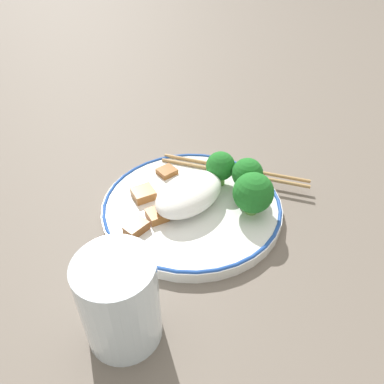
{
  "coord_description": "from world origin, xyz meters",
  "views": [
    {
      "loc": [
        -0.29,
        -0.26,
        0.35
      ],
      "look_at": [
        0.0,
        0.0,
        0.04
      ],
      "focal_mm": 35.0,
      "sensor_mm": 36.0,
      "label": 1
    }
  ],
  "objects_px": {
    "broccoli_back_left": "(253,193)",
    "chopsticks": "(233,170)",
    "broccoli_back_center": "(247,174)",
    "plate": "(192,206)",
    "broccoli_back_right": "(223,168)",
    "drinking_glass": "(120,301)"
  },
  "relations": [
    {
      "from": "plate",
      "to": "broccoli_back_center",
      "type": "height_order",
      "value": "broccoli_back_center"
    },
    {
      "from": "drinking_glass",
      "to": "broccoli_back_right",
      "type": "bearing_deg",
      "value": 15.99
    },
    {
      "from": "broccoli_back_left",
      "to": "chopsticks",
      "type": "xyz_separation_m",
      "value": [
        0.06,
        0.07,
        -0.03
      ]
    },
    {
      "from": "plate",
      "to": "broccoli_back_left",
      "type": "distance_m",
      "value": 0.09
    },
    {
      "from": "broccoli_back_right",
      "to": "broccoli_back_center",
      "type": "bearing_deg",
      "value": -76.99
    },
    {
      "from": "plate",
      "to": "drinking_glass",
      "type": "xyz_separation_m",
      "value": [
        -0.18,
        -0.07,
        0.04
      ]
    },
    {
      "from": "broccoli_back_center",
      "to": "drinking_glass",
      "type": "bearing_deg",
      "value": -172.49
    },
    {
      "from": "broccoli_back_center",
      "to": "broccoli_back_right",
      "type": "bearing_deg",
      "value": 103.01
    },
    {
      "from": "broccoli_back_left",
      "to": "chopsticks",
      "type": "height_order",
      "value": "broccoli_back_left"
    },
    {
      "from": "plate",
      "to": "broccoli_back_right",
      "type": "bearing_deg",
      "value": -3.95
    },
    {
      "from": "plate",
      "to": "broccoli_back_right",
      "type": "distance_m",
      "value": 0.07
    },
    {
      "from": "plate",
      "to": "broccoli_back_left",
      "type": "bearing_deg",
      "value": -59.87
    },
    {
      "from": "broccoli_back_right",
      "to": "chopsticks",
      "type": "bearing_deg",
      "value": 11.25
    },
    {
      "from": "broccoli_back_left",
      "to": "broccoli_back_center",
      "type": "distance_m",
      "value": 0.04
    },
    {
      "from": "broccoli_back_left",
      "to": "broccoli_back_center",
      "type": "relative_size",
      "value": 1.08
    },
    {
      "from": "broccoli_back_right",
      "to": "chopsticks",
      "type": "distance_m",
      "value": 0.05
    },
    {
      "from": "broccoli_back_center",
      "to": "broccoli_back_left",
      "type": "bearing_deg",
      "value": -133.37
    },
    {
      "from": "broccoli_back_left",
      "to": "chopsticks",
      "type": "distance_m",
      "value": 0.1
    },
    {
      "from": "plate",
      "to": "drinking_glass",
      "type": "relative_size",
      "value": 2.4
    },
    {
      "from": "chopsticks",
      "to": "broccoli_back_center",
      "type": "bearing_deg",
      "value": -124.01
    },
    {
      "from": "plate",
      "to": "broccoli_back_center",
      "type": "bearing_deg",
      "value": -30.52
    },
    {
      "from": "plate",
      "to": "chopsticks",
      "type": "height_order",
      "value": "chopsticks"
    }
  ]
}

